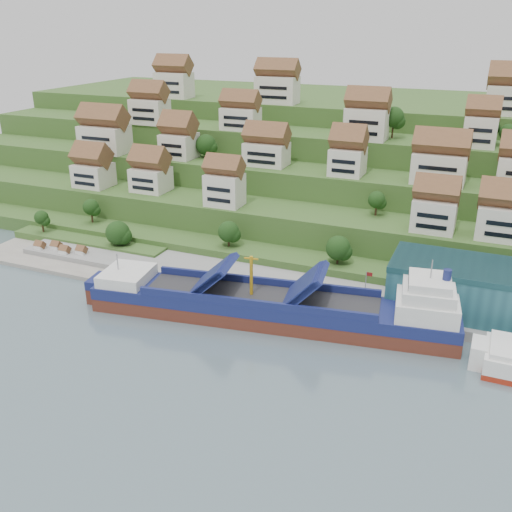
% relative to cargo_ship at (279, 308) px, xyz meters
% --- Properties ---
extents(ground, '(300.00, 300.00, 0.00)m').
position_rel_cargo_ship_xyz_m(ground, '(-2.74, -1.74, -3.13)').
color(ground, slate).
rests_on(ground, ground).
extents(quay, '(180.00, 14.00, 2.20)m').
position_rel_cargo_ship_xyz_m(quay, '(17.26, 13.26, -2.03)').
color(quay, gray).
rests_on(quay, ground).
extents(pebble_beach, '(45.00, 20.00, 1.00)m').
position_rel_cargo_ship_xyz_m(pebble_beach, '(-60.74, 10.26, -2.63)').
color(pebble_beach, gray).
rests_on(pebble_beach, ground).
extents(hillside, '(260.00, 128.00, 31.00)m').
position_rel_cargo_ship_xyz_m(hillside, '(-2.74, 101.81, 7.52)').
color(hillside, '#2D4C1E').
rests_on(hillside, ground).
extents(hillside_village, '(159.01, 62.20, 28.62)m').
position_rel_cargo_ship_xyz_m(hillside_village, '(-0.69, 58.85, 21.26)').
color(hillside_village, silver).
rests_on(hillside_village, ground).
extents(hillside_trees, '(142.50, 62.67, 31.07)m').
position_rel_cargo_ship_xyz_m(hillside_trees, '(-6.09, 44.97, 14.27)').
color(hillside_trees, '#1E4216').
rests_on(hillside_trees, ground).
extents(flagpole, '(1.28, 0.16, 8.00)m').
position_rel_cargo_ship_xyz_m(flagpole, '(15.37, 8.26, 3.75)').
color(flagpole, gray).
rests_on(flagpole, quay).
extents(beach_huts, '(14.40, 3.70, 2.20)m').
position_rel_cargo_ship_xyz_m(beach_huts, '(-62.74, 9.01, -1.03)').
color(beach_huts, white).
rests_on(beach_huts, pebble_beach).
extents(cargo_ship, '(74.30, 21.93, 16.23)m').
position_rel_cargo_ship_xyz_m(cargo_ship, '(0.00, 0.00, 0.00)').
color(cargo_ship, '#58271B').
rests_on(cargo_ship, ground).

